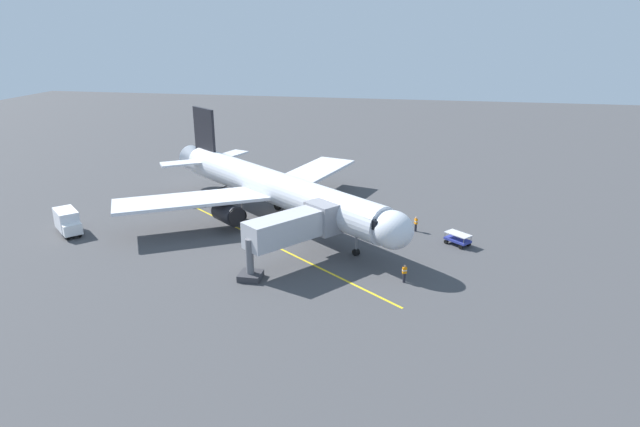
% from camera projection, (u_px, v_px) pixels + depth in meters
% --- Properties ---
extents(ground_plane, '(220.00, 220.00, 0.00)m').
position_uv_depth(ground_plane, '(276.00, 213.00, 66.86)').
color(ground_plane, '#424244').
extents(apron_lead_in_line, '(31.62, 24.87, 0.01)m').
position_uv_depth(apron_lead_in_line, '(261.00, 239.00, 58.61)').
color(apron_lead_in_line, yellow).
rests_on(apron_lead_in_line, ground).
extents(airplane, '(34.27, 31.80, 11.50)m').
position_uv_depth(airplane, '(273.00, 188.00, 63.06)').
color(airplane, silver).
rests_on(airplane, ground).
extents(jet_bridge, '(8.70, 10.17, 5.40)m').
position_uv_depth(jet_bridge, '(298.00, 226.00, 51.78)').
color(jet_bridge, '#B7B7BC').
rests_on(jet_bridge, ground).
extents(ground_crew_marshaller, '(0.47, 0.40, 1.71)m').
position_uv_depth(ground_crew_marshaller, '(404.00, 273.00, 48.60)').
color(ground_crew_marshaller, '#23232D').
rests_on(ground_crew_marshaller, ground).
extents(ground_crew_wing_walker, '(0.42, 0.47, 1.71)m').
position_uv_depth(ground_crew_wing_walker, '(416.00, 224.00, 60.61)').
color(ground_crew_wing_walker, '#23232D').
rests_on(ground_crew_wing_walker, ground).
extents(baggage_cart_near_nose, '(2.89, 2.74, 1.27)m').
position_uv_depth(baggage_cart_near_nose, '(458.00, 239.00, 56.95)').
color(baggage_cart_near_nose, '#2D3899').
rests_on(baggage_cart_near_nose, ground).
extents(belt_loader_portside, '(4.66, 2.98, 2.32)m').
position_uv_depth(belt_loader_portside, '(211.00, 193.00, 72.14)').
color(belt_loader_portside, black).
rests_on(belt_loader_portside, ground).
extents(box_truck_starboard_side, '(4.70, 4.55, 2.62)m').
position_uv_depth(box_truck_starboard_side, '(68.00, 222.00, 59.85)').
color(box_truck_starboard_side, white).
rests_on(box_truck_starboard_side, ground).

